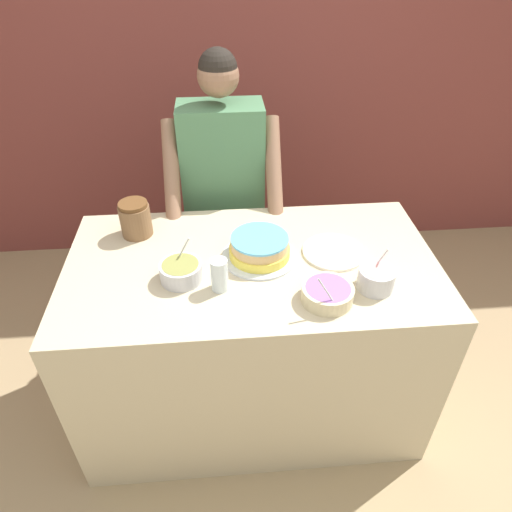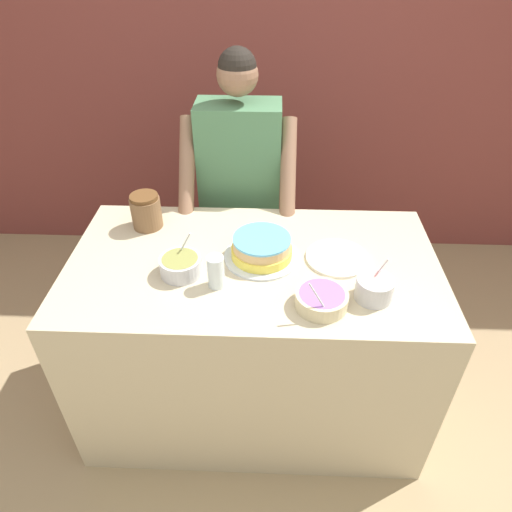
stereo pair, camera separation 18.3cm
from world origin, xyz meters
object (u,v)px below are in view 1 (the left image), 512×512
(person_baker, at_px, (223,181))
(frosting_bowl_pink, at_px, (376,278))
(frosting_bowl_olive, at_px, (181,271))
(frosting_bowl_purple, at_px, (328,293))
(stoneware_jar, at_px, (135,219))
(cake, at_px, (260,248))
(drinking_glass, at_px, (219,275))
(ceramic_plate, at_px, (334,252))

(person_baker, height_order, frosting_bowl_pink, person_baker)
(frosting_bowl_olive, bearing_deg, person_baker, 75.73)
(frosting_bowl_purple, height_order, stoneware_jar, stoneware_jar)
(person_baker, distance_m, frosting_bowl_olive, 0.76)
(cake, relative_size, stoneware_jar, 1.96)
(drinking_glass, bearing_deg, ceramic_plate, 21.00)
(frosting_bowl_purple, distance_m, drinking_glass, 0.41)
(person_baker, bearing_deg, frosting_bowl_purple, -68.17)
(cake, xyz_separation_m, frosting_bowl_purple, (0.23, -0.29, -0.01))
(cake, height_order, stoneware_jar, stoneware_jar)
(cake, height_order, drinking_glass, drinking_glass)
(person_baker, distance_m, frosting_bowl_purple, 0.97)
(cake, distance_m, frosting_bowl_purple, 0.37)
(frosting_bowl_purple, bearing_deg, frosting_bowl_olive, 162.94)
(frosting_bowl_olive, relative_size, ceramic_plate, 0.63)
(frosting_bowl_pink, bearing_deg, person_baker, 123.35)
(person_baker, height_order, frosting_bowl_olive, person_baker)
(frosting_bowl_purple, bearing_deg, stoneware_jar, 146.34)
(frosting_bowl_olive, bearing_deg, frosting_bowl_purple, -17.06)
(frosting_bowl_olive, height_order, frosting_bowl_pink, frosting_bowl_olive)
(ceramic_plate, height_order, stoneware_jar, stoneware_jar)
(frosting_bowl_olive, height_order, ceramic_plate, frosting_bowl_olive)
(person_baker, xyz_separation_m, cake, (0.13, -0.62, 0.01))
(cake, bearing_deg, frosting_bowl_pink, -28.72)
(stoneware_jar, bearing_deg, cake, -22.54)
(frosting_bowl_pink, relative_size, ceramic_plate, 0.58)
(drinking_glass, relative_size, stoneware_jar, 0.83)
(frosting_bowl_pink, relative_size, drinking_glass, 1.15)
(frosting_bowl_purple, bearing_deg, drinking_glass, 165.90)
(frosting_bowl_olive, xyz_separation_m, stoneware_jar, (-0.21, 0.34, 0.04))
(frosting_bowl_pink, xyz_separation_m, stoneware_jar, (-0.96, 0.45, 0.03))
(person_baker, bearing_deg, frosting_bowl_pink, -56.65)
(frosting_bowl_purple, bearing_deg, ceramic_plate, 72.51)
(cake, relative_size, frosting_bowl_purple, 1.62)
(person_baker, relative_size, frosting_bowl_pink, 10.40)
(stoneware_jar, bearing_deg, frosting_bowl_olive, -57.93)
(cake, distance_m, drinking_glass, 0.25)
(person_baker, xyz_separation_m, frosting_bowl_purple, (0.36, -0.90, -0.00))
(ceramic_plate, bearing_deg, person_baker, 126.31)
(frosting_bowl_olive, xyz_separation_m, frosting_bowl_purple, (0.55, -0.17, -0.01))
(frosting_bowl_purple, bearing_deg, person_baker, 111.83)
(person_baker, distance_m, ceramic_plate, 0.76)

